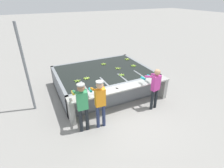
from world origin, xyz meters
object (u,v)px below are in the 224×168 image
support_post_left (26,70)px  worker_2 (155,86)px  banana_bunch_floating_1 (122,75)px  banana_bunch_floating_5 (77,81)px  banana_bunch_floating_0 (104,64)px  worker_0 (82,103)px  knife_0 (119,89)px  worker_1 (100,100)px  banana_bunch_floating_4 (133,66)px  banana_bunch_floating_6 (86,78)px  knife_1 (89,94)px  banana_bunch_floating_2 (127,59)px  banana_bunch_floating_3 (118,68)px

support_post_left → worker_2: bearing=-25.3°
banana_bunch_floating_1 → banana_bunch_floating_5: same height
worker_2 → banana_bunch_floating_0: (-0.75, 2.93, -0.04)m
worker_0 → knife_0: size_ratio=5.35×
worker_1 → banana_bunch_floating_4: worker_1 is taller
banana_bunch_floating_6 → knife_1: size_ratio=0.80×
banana_bunch_floating_1 → worker_2: bearing=-68.0°
worker_1 → banana_bunch_floating_2: 4.20m
worker_1 → banana_bunch_floating_4: 3.40m
banana_bunch_floating_0 → banana_bunch_floating_6: size_ratio=1.01×
banana_bunch_floating_5 → knife_1: bearing=-86.8°
worker_1 → banana_bunch_floating_5: size_ratio=6.03×
worker_2 → banana_bunch_floating_6: 2.68m
banana_bunch_floating_5 → worker_0: bearing=-101.1°
knife_1 → support_post_left: 2.32m
banana_bunch_floating_0 → banana_bunch_floating_4: 1.43m
banana_bunch_floating_1 → knife_1: (-1.75, -0.88, -0.01)m
worker_1 → banana_bunch_floating_3: worker_1 is taller
banana_bunch_floating_1 → support_post_left: (-3.50, 0.48, 0.68)m
banana_bunch_floating_2 → knife_0: bearing=-125.9°
banana_bunch_floating_0 → banana_bunch_floating_5: same height
banana_bunch_floating_0 → banana_bunch_floating_3: (0.36, -0.78, 0.00)m
knife_0 → knife_1: bearing=173.9°
worker_2 → banana_bunch_floating_4: bearing=78.7°
banana_bunch_floating_6 → knife_0: size_ratio=0.89×
worker_2 → knife_0: bearing=160.4°
knife_0 → knife_1: 1.09m
worker_1 → banana_bunch_floating_5: (-0.21, 1.78, -0.09)m
worker_0 → support_post_left: 2.43m
banana_bunch_floating_3 → worker_2: bearing=-79.7°
banana_bunch_floating_2 → knife_0: 3.21m
worker_1 → banana_bunch_floating_0: 3.33m
banana_bunch_floating_3 → banana_bunch_floating_5: (-2.01, -0.44, 0.00)m
banana_bunch_floating_6 → knife_1: 1.26m
banana_bunch_floating_3 → knife_0: size_ratio=0.89×
banana_bunch_floating_1 → worker_0: bearing=-145.9°
banana_bunch_floating_0 → banana_bunch_floating_2: 1.38m
banana_bunch_floating_0 → banana_bunch_floating_4: bearing=-35.0°
banana_bunch_floating_0 → worker_0: bearing=-124.0°
worker_2 → banana_bunch_floating_2: size_ratio=5.74×
banana_bunch_floating_2 → banana_bunch_floating_6: same height
worker_2 → knife_1: bearing=166.5°
banana_bunch_floating_3 → banana_bunch_floating_6: 1.65m
banana_bunch_floating_5 → banana_bunch_floating_0: bearing=36.4°
banana_bunch_floating_1 → banana_bunch_floating_4: 1.20m
worker_2 → banana_bunch_floating_6: size_ratio=5.78×
banana_bunch_floating_3 → banana_bunch_floating_5: size_ratio=1.00×
banana_bunch_floating_4 → support_post_left: bearing=-177.7°
banana_bunch_floating_2 → banana_bunch_floating_5: 3.31m
knife_1 → banana_bunch_floating_4: bearing=29.3°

